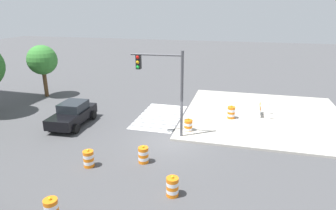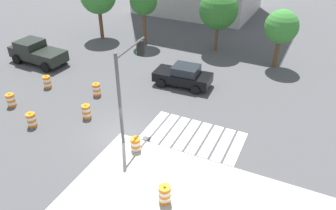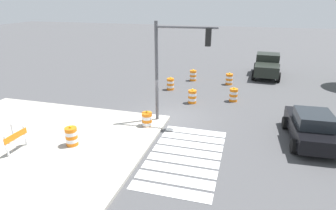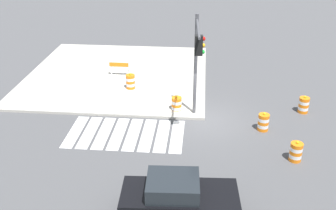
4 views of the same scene
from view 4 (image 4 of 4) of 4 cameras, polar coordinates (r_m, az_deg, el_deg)
name	(u,v)px [view 4 (image 4 of 4)]	position (r m, az deg, el deg)	size (l,w,h in m)	color
ground_plane	(205,120)	(21.60, 5.28, -2.23)	(120.00, 120.00, 0.00)	#474749
sidewalk_corner	(118,74)	(27.59, -7.22, 4.42)	(12.00, 12.00, 0.15)	#ADA89E
crosswalk_stripes	(126,134)	(20.37, -6.09, -4.14)	(5.85, 3.20, 0.02)	silver
sports_car	(178,197)	(14.96, 1.45, -13.05)	(4.39, 2.30, 1.63)	black
traffic_barrel_near_corner	(263,122)	(20.99, 13.52, -2.42)	(0.56, 0.56, 1.02)	orange
traffic_barrel_median_near	(177,105)	(22.21, 1.23, 0.04)	(0.56, 0.56, 1.02)	orange
traffic_barrel_median_far	(296,152)	(18.94, 17.88, -6.42)	(0.56, 0.56, 1.02)	orange
traffic_barrel_far_curb	(304,105)	(23.43, 18.89, 0.01)	(0.56, 0.56, 1.02)	orange
traffic_barrel_on_sidewalk	(130,82)	(24.93, -5.41, 3.37)	(0.56, 0.56, 1.02)	orange
construction_barricade	(120,66)	(27.16, -6.97, 5.53)	(1.30, 0.80, 1.00)	silver
traffic_light_pole	(197,55)	(19.52, 4.20, 7.19)	(0.53, 3.29, 5.50)	#4C4C51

